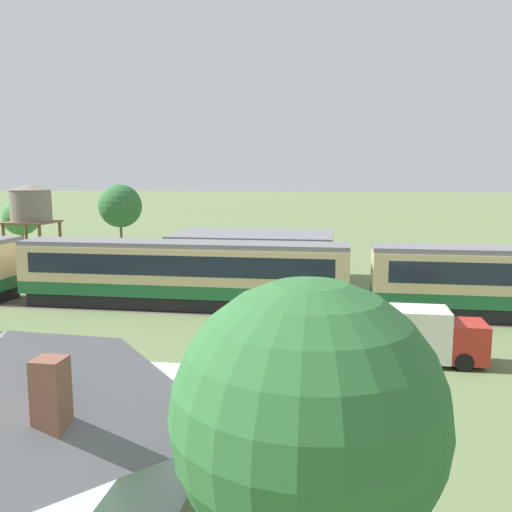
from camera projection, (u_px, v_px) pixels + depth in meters
passenger_train at (365, 276)px, 32.40m from camera, size 87.52×3.15×4.23m
railway_track at (370, 315)px, 32.68m from camera, size 124.21×3.60×0.04m
station_building at (254, 257)px, 43.36m from camera, size 12.55×9.19×3.84m
water_tower at (31, 205)px, 46.78m from camera, size 3.82×3.82×7.65m
cottage_grey_roof at (15, 433)px, 12.09m from camera, size 7.18×8.44×4.90m
parked_car_yellow at (313, 368)px, 21.76m from camera, size 4.30×1.95×1.32m
delivery_truck_red at (420, 335)px, 24.07m from camera, size 5.27×2.04×2.46m
yard_tree_0 at (120, 206)px, 58.10m from camera, size 4.63×4.63×7.53m
yard_tree_1 at (21, 217)px, 55.92m from camera, size 3.82×3.82×6.14m
yard_tree_2 at (308, 417)px, 7.90m from camera, size 4.07×4.07×6.78m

